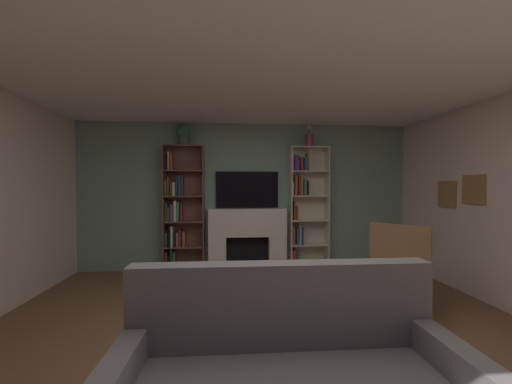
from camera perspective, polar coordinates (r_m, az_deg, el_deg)
The scene contains 11 objects.
ground_plane at distance 2.98m, azimuth 2.28°, elevation -28.08°, with size 6.84×6.84×0.00m, color brown.
wall_back_accent at distance 5.46m, azimuth -1.67°, elevation -0.77°, with size 5.80×0.06×2.52m, color gray.
ceiling at distance 2.81m, azimuth 2.34°, elevation 24.09°, with size 5.80×5.82×0.06m, color white.
fireplace at distance 5.38m, azimuth -1.56°, elevation -8.28°, with size 1.42×0.55×1.05m.
tv at distance 5.40m, azimuth -1.63°, elevation 0.41°, with size 1.07×0.06×0.63m, color black.
bookshelf_left at distance 5.40m, azimuth -13.74°, elevation -3.52°, with size 0.66×0.27×2.11m.
bookshelf_right at distance 5.50m, azimuth 8.75°, elevation -2.53°, with size 0.66×0.27×2.11m.
potted_plant at distance 5.39m, azimuth -13.11°, elevation 10.42°, with size 0.24×0.24×0.35m.
vase_with_flowers at distance 5.51m, azimuth 9.69°, elevation 9.60°, with size 0.13×0.13×0.37m.
armchair at distance 4.05m, azimuth 23.99°, elevation -12.45°, with size 0.90×0.90×0.99m.
coffee_table at distance 2.72m, azimuth 2.76°, elevation -22.92°, with size 0.81×0.48×0.40m.
Camera 1 is at (-0.34, -2.57, 1.46)m, focal length 21.90 mm.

